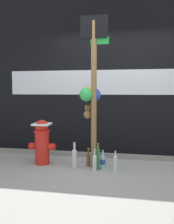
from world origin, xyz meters
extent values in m
plane|color=#9E9B93|center=(0.00, 0.00, 0.00)|extent=(14.00, 14.00, 0.00)
cube|color=black|center=(0.00, 1.52, 1.71)|extent=(10.00, 0.20, 3.41)
cube|color=silver|center=(-0.47, 1.42, 1.46)|extent=(3.51, 0.01, 0.50)
cube|color=gray|center=(0.00, 1.06, 0.04)|extent=(8.00, 0.12, 0.08)
cylinder|color=olive|center=(-0.23, 0.39, 1.21)|extent=(0.09, 0.09, 2.42)
cube|color=#198C33|center=(-0.14, 0.39, 2.10)|extent=(0.30, 0.03, 0.12)
cube|color=black|center=(-0.23, 0.39, 2.32)|extent=(0.44, 0.08, 0.36)
sphere|color=blue|center=(-0.24, 0.52, 1.22)|extent=(0.22, 0.22, 0.22)
sphere|color=yellow|center=(-0.33, 0.43, 1.25)|extent=(0.22, 0.22, 0.22)
sphere|color=green|center=(-0.36, 0.38, 1.23)|extent=(0.23, 0.23, 0.23)
sphere|color=brown|center=(-0.35, 0.46, 0.89)|extent=(0.14, 0.14, 0.14)
sphere|color=brown|center=(-0.35, 0.46, 1.00)|extent=(0.10, 0.10, 0.10)
sphere|color=brown|center=(-0.38, 0.46, 1.03)|extent=(0.04, 0.04, 0.04)
sphere|color=brown|center=(-0.32, 0.46, 1.03)|extent=(0.04, 0.04, 0.04)
sphere|color=brown|center=(-0.35, 0.42, 1.00)|extent=(0.04, 0.04, 0.04)
cylinder|color=red|center=(-1.16, 0.42, 0.29)|extent=(0.25, 0.25, 0.57)
cylinder|color=red|center=(-1.16, 0.42, 0.59)|extent=(0.29, 0.29, 0.03)
sphere|color=red|center=(-1.16, 0.42, 0.67)|extent=(0.24, 0.24, 0.24)
cylinder|color=red|center=(-1.34, 0.42, 0.31)|extent=(0.11, 0.11, 0.11)
cylinder|color=red|center=(-0.98, 0.42, 0.31)|extent=(0.11, 0.11, 0.11)
cube|color=white|center=(-1.16, 0.42, 0.71)|extent=(0.32, 0.32, 0.03)
cylinder|color=#337038|center=(-0.14, 0.29, 0.13)|extent=(0.06, 0.06, 0.26)
cone|color=#337038|center=(-0.14, 0.29, 0.27)|extent=(0.06, 0.06, 0.02)
cylinder|color=#337038|center=(-0.14, 0.29, 0.33)|extent=(0.03, 0.03, 0.09)
cylinder|color=gold|center=(-0.14, 0.29, 0.38)|extent=(0.03, 0.03, 0.01)
cylinder|color=silver|center=(0.15, 0.22, 0.13)|extent=(0.06, 0.06, 0.26)
cone|color=silver|center=(0.15, 0.22, 0.27)|extent=(0.06, 0.06, 0.02)
cylinder|color=silver|center=(0.15, 0.22, 0.31)|extent=(0.03, 0.03, 0.06)
cylinder|color=black|center=(0.15, 0.22, 0.35)|extent=(0.03, 0.03, 0.01)
cylinder|color=#337038|center=(-0.20, 0.67, 0.12)|extent=(0.08, 0.08, 0.24)
cone|color=#337038|center=(-0.20, 0.67, 0.26)|extent=(0.08, 0.08, 0.03)
cylinder|color=#337038|center=(-0.20, 0.67, 0.31)|extent=(0.03, 0.03, 0.07)
cylinder|color=#D8C64C|center=(-0.20, 0.67, 0.11)|extent=(0.08, 0.08, 0.07)
cylinder|color=gold|center=(-0.20, 0.67, 0.35)|extent=(0.04, 0.04, 0.01)
cylinder|color=brown|center=(-0.33, 0.44, 0.09)|extent=(0.07, 0.07, 0.19)
cone|color=brown|center=(-0.33, 0.44, 0.20)|extent=(0.07, 0.07, 0.03)
cylinder|color=brown|center=(-0.33, 0.44, 0.26)|extent=(0.03, 0.03, 0.09)
cylinder|color=gold|center=(-0.33, 0.44, 0.31)|extent=(0.03, 0.03, 0.01)
cylinder|color=#93CCE0|center=(-0.07, 0.34, 0.10)|extent=(0.08, 0.08, 0.21)
cone|color=#93CCE0|center=(-0.07, 0.34, 0.22)|extent=(0.08, 0.08, 0.03)
cylinder|color=#93CCE0|center=(-0.07, 0.34, 0.28)|extent=(0.03, 0.03, 0.08)
cylinder|color=#1E478C|center=(-0.07, 0.34, 0.12)|extent=(0.08, 0.08, 0.08)
cylinder|color=black|center=(-0.07, 0.34, 0.32)|extent=(0.03, 0.03, 0.01)
cylinder|color=silver|center=(-0.18, 0.19, 0.13)|extent=(0.06, 0.06, 0.25)
cone|color=silver|center=(-0.18, 0.19, 0.26)|extent=(0.06, 0.06, 0.03)
cylinder|color=silver|center=(-0.18, 0.19, 0.32)|extent=(0.02, 0.02, 0.08)
cylinder|color=gold|center=(-0.18, 0.19, 0.36)|extent=(0.03, 0.03, 0.01)
cylinder|color=silver|center=(-0.54, 0.29, 0.15)|extent=(0.08, 0.08, 0.30)
cone|color=silver|center=(-0.54, 0.29, 0.32)|extent=(0.08, 0.08, 0.03)
cylinder|color=silver|center=(-0.54, 0.29, 0.38)|extent=(0.04, 0.04, 0.09)
cylinder|color=gold|center=(-0.54, 0.29, 0.43)|extent=(0.04, 0.04, 0.01)
cube|color=#8C99B2|center=(-0.44, 0.68, 0.00)|extent=(0.16, 0.15, 0.01)
camera|label=1|loc=(0.51, -3.85, 1.30)|focal=41.71mm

